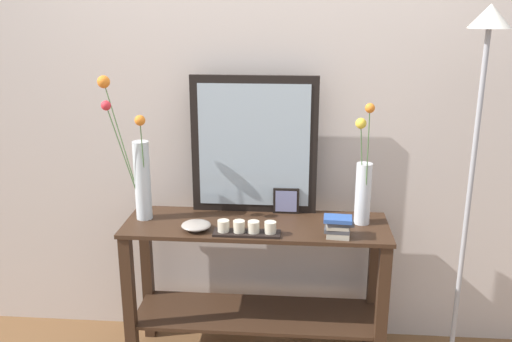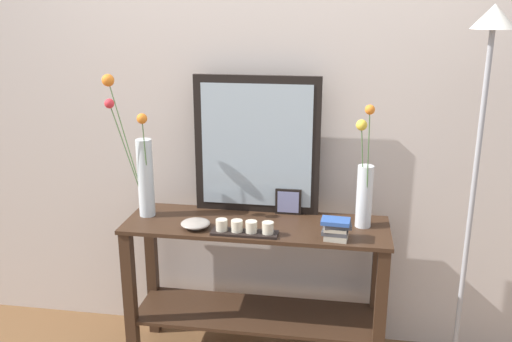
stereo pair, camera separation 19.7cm
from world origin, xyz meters
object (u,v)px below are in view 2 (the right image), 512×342
Objects in this scene: book_stack at (336,229)px; console_table at (256,275)px; vase_right at (364,188)px; decorative_bowl at (195,224)px; picture_frame_small at (288,202)px; floor_lamp at (479,146)px; mirror_leaning at (257,145)px; tall_vase_left at (142,167)px; candle_tray at (245,229)px.

console_table is at bearing 160.73° from book_stack.
console_table is 0.54m from book_stack.
decorative_bowl is at bearing -169.56° from vase_right.
picture_frame_small is 0.96m from floor_lamp.
vase_right is (0.54, -0.13, -0.16)m from mirror_leaning.
tall_vase_left is 5.07× the size of decorative_bowl.
floor_lamp is at bearing -14.91° from picture_frame_small.
book_stack is at bearing -19.27° from console_table.
vase_right is 4.53× the size of picture_frame_small.
candle_tray is at bearing -179.63° from book_stack.
candle_tray is at bearing -15.83° from tall_vase_left.
tall_vase_left is (-0.59, 0.02, 0.55)m from console_table.
mirror_leaning is at bearing 47.49° from decorative_bowl.
floor_lamp reaches higher than vase_right.
tall_vase_left is at bearing 164.17° from candle_tray.
book_stack is 0.72m from floor_lamp.
book_stack is at bearing 0.37° from candle_tray.
vase_right is 0.83m from decorative_bowl.
decorative_bowl is (-0.26, -0.28, -0.33)m from mirror_leaning.
tall_vase_left is 1.11m from vase_right.
book_stack is (0.43, 0.00, 0.03)m from candle_tray.
console_table is 0.34m from candle_tray.
candle_tray is 2.34× the size of picture_frame_small.
tall_vase_left reaches higher than console_table.
console_table is 1.24m from floor_lamp.
book_stack reaches higher than console_table.
console_table is 4.13× the size of candle_tray.
picture_frame_small is (0.17, -0.02, -0.29)m from mirror_leaning.
console_table is 0.43m from decorative_bowl.
tall_vase_left is 1.17× the size of vase_right.
floor_lamp reaches higher than picture_frame_small.
mirror_leaning is at bearing 172.34° from picture_frame_small.
picture_frame_small is at bearing -7.66° from mirror_leaning.
floor_lamp is (0.60, 0.06, 0.40)m from book_stack.
floor_lamp is (0.47, -0.12, 0.26)m from vase_right.
picture_frame_small is at bearing 10.48° from tall_vase_left.
floor_lamp is (0.99, -0.07, 0.74)m from console_table.
tall_vase_left is at bearing 171.07° from book_stack.
book_stack is at bearing -2.66° from decorative_bowl.
floor_lamp is at bearing 1.44° from decorative_bowl.
vase_right is at bearing -16.27° from picture_frame_small.
book_stack is at bearing -125.01° from vase_right.
floor_lamp is at bearing -3.29° from tall_vase_left.
book_stack reaches higher than candle_tray.
candle_tray is at bearing -102.80° from console_table.
vase_right reaches higher than decorative_bowl.
mirror_leaning is 0.59m from tall_vase_left.
candle_tray is at bearing -161.80° from vase_right.
console_table is at bearing -133.74° from picture_frame_small.
console_table is 0.41m from picture_frame_small.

